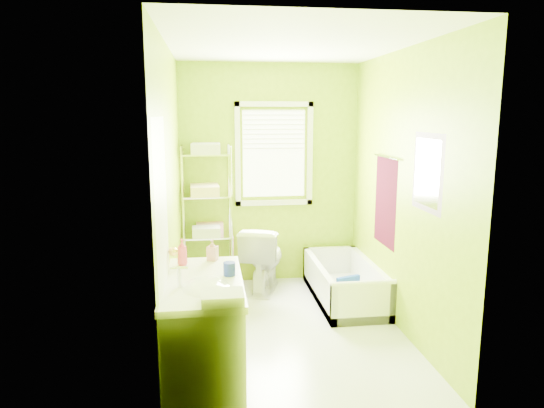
{
  "coord_description": "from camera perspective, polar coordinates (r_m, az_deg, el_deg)",
  "views": [
    {
      "loc": [
        -0.72,
        -4.25,
        2.02
      ],
      "look_at": [
        -0.13,
        0.25,
        1.17
      ],
      "focal_mm": 32.0,
      "sensor_mm": 36.0,
      "label": 1
    }
  ],
  "objects": [
    {
      "name": "vanity",
      "position": [
        3.73,
        -7.94,
        -14.52
      ],
      "size": [
        0.57,
        1.12,
        1.05
      ],
      "color": "silver",
      "rests_on": "ground"
    },
    {
      "name": "door",
      "position": [
        3.42,
        -12.58,
        -7.02
      ],
      "size": [
        0.09,
        0.8,
        2.0
      ],
      "color": "white",
      "rests_on": "ground"
    },
    {
      "name": "room_envelope",
      "position": [
        4.33,
        2.12,
        4.31
      ],
      "size": [
        2.14,
        2.94,
        2.62
      ],
      "color": "#84A908",
      "rests_on": "ground"
    },
    {
      "name": "bathtub",
      "position": [
        5.42,
        8.61,
        -9.81
      ],
      "size": [
        0.64,
        1.38,
        0.45
      ],
      "color": "white",
      "rests_on": "ground"
    },
    {
      "name": "toilet",
      "position": [
        5.61,
        -1.05,
        -6.34
      ],
      "size": [
        0.65,
        0.85,
        0.77
      ],
      "primitive_type": "imported",
      "rotation": [
        0.0,
        0.0,
        2.82
      ],
      "color": "white",
      "rests_on": "ground"
    },
    {
      "name": "ground",
      "position": [
        4.76,
        1.99,
        -14.55
      ],
      "size": [
        2.9,
        2.9,
        0.0
      ],
      "primitive_type": "plane",
      "color": "silver",
      "rests_on": "ground"
    },
    {
      "name": "window",
      "position": [
        5.74,
        0.24,
        6.52
      ],
      "size": [
        0.92,
        0.05,
        1.22
      ],
      "color": "white",
      "rests_on": "ground"
    },
    {
      "name": "wire_shelf_unit",
      "position": [
        5.6,
        -7.54,
        0.38
      ],
      "size": [
        0.58,
        0.46,
        1.7
      ],
      "color": "silver",
      "rests_on": "ground"
    },
    {
      "name": "right_wall_decor",
      "position": [
        4.63,
        14.88,
        1.53
      ],
      "size": [
        0.04,
        1.48,
        1.17
      ],
      "color": "#3E0716",
      "rests_on": "ground"
    }
  ]
}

